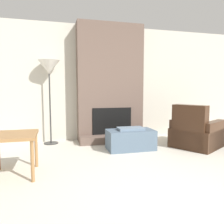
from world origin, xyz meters
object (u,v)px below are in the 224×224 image
Objects in this scene: side_table at (13,140)px; floor_lamp_left at (49,70)px; ottoman at (131,139)px; armchair at (196,134)px.

floor_lamp_left is (0.44, 1.71, 1.06)m from side_table.
side_table is at bearing -156.61° from ottoman.
side_table is 0.36× the size of floor_lamp_left.
side_table is at bearing -104.46° from floor_lamp_left.
ottoman is at bearing 23.39° from side_table.
ottoman is at bearing -30.20° from floor_lamp_left.
ottoman is 0.51× the size of floor_lamp_left.
armchair is 1.87× the size of side_table.
ottoman is 1.40× the size of side_table.
armchair is (1.32, -0.16, 0.06)m from ottoman.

